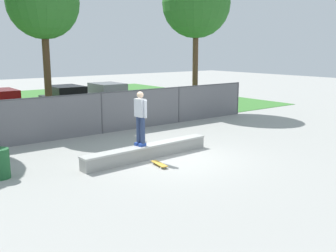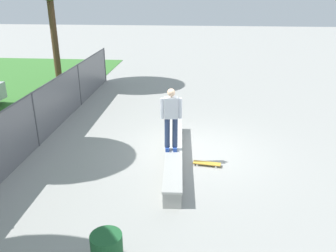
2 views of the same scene
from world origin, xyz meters
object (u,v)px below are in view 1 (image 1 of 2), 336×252
Objects in this scene: skateboarder at (140,116)px; concrete_ledge at (148,151)px; tree_near_right at (43,4)px; car_silver at (109,97)px; car_black at (67,101)px; trash_bin at (0,164)px; tree_mid at (196,4)px; car_red at (0,106)px; skateboard at (159,164)px.

concrete_ledge is at bearing -16.59° from skateboarder.
tree_near_right reaches higher than car_silver.
tree_near_right is 5.95m from car_black.
tree_near_right reaches higher than trash_bin.
tree_mid is at bearing -2.45° from tree_near_right.
concrete_ledge is 10.69m from car_silver.
skateboard is at bearing -79.79° from car_red.
car_red is 3.52m from car_black.
skateboard is 0.11× the size of tree_near_right.
tree_mid is 9.02m from car_black.
concrete_ledge is 6.09× the size of skateboard.
car_red is 1.00× the size of car_silver.
tree_near_right is at bearing -147.82° from car_silver.
car_red reaches higher than skateboard.
tree_near_right is at bearing 96.32° from concrete_ledge.
tree_mid reaches higher than skateboard.
tree_mid is at bearing 38.65° from skateboarder.
concrete_ledge is at bearing -10.54° from trash_bin.
car_black is (2.10, 2.87, -4.77)m from tree_near_right.
skateboarder is 0.43× the size of car_red.
skateboard is 0.19× the size of car_silver.
car_silver is 4.86× the size of trash_bin.
skateboard is at bearing -98.30° from car_black.
concrete_ledge is at bearing -77.47° from car_red.
car_red is at bearing 102.53° from concrete_ledge.
concrete_ledge is 1.18× the size of car_black.
tree_near_right is 8.34× the size of trash_bin.
skateboard is 0.19× the size of car_red.
tree_near_right is 8.83m from trash_bin.
car_red is 1.00× the size of car_black.
skateboard is (-0.24, -0.97, -0.16)m from concrete_ledge.
skateboard is 0.19× the size of car_black.
concrete_ledge is 10.12m from car_red.
car_silver is (2.64, 0.11, 0.00)m from car_black.
tree_mid is at bearing -26.38° from car_black.
concrete_ledge is 9.90m from car_black.
skateboard is at bearing -137.13° from tree_mid.
tree_near_right is 8.66m from tree_mid.
concrete_ledge is 5.75× the size of trash_bin.
skateboarder reaches higher than car_black.
car_silver reaches higher than concrete_ledge.
car_black is 2.65m from car_silver.
car_silver is (4.21, 10.88, 0.77)m from skateboard.
car_silver is (4.74, 2.98, -4.77)m from tree_near_right.
skateboarder is 10.01m from car_red.
trash_bin is at bearing -121.95° from tree_near_right.
skateboarder is (-0.24, 0.07, 1.24)m from concrete_ledge.
skateboarder is 0.25× the size of tree_near_right.
trash_bin is at bearing 169.80° from skateboarder.
skateboarder is 9.87m from car_black.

